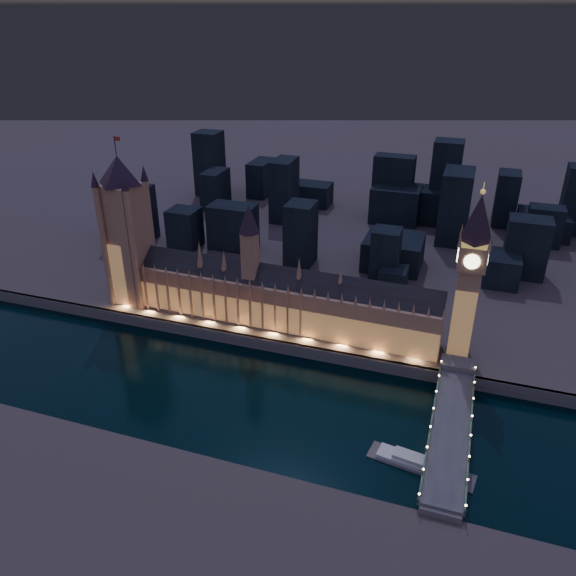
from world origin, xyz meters
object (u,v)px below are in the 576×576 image
(elizabeth_tower, at_px, (471,265))
(victoria_tower, at_px, (126,224))
(westminster_bridge, at_px, (450,427))
(palace_of_westminster, at_px, (279,298))
(river_boat, at_px, (421,464))

(elizabeth_tower, bearing_deg, victoria_tower, -180.00)
(elizabeth_tower, distance_m, westminster_bridge, 88.51)
(elizabeth_tower, bearing_deg, palace_of_westminster, -179.91)
(victoria_tower, bearing_deg, elizabeth_tower, 0.00)
(palace_of_westminster, height_order, elizabeth_tower, elizabeth_tower)
(palace_of_westminster, height_order, westminster_bridge, palace_of_westminster)
(victoria_tower, bearing_deg, westminster_bridge, -16.60)
(victoria_tower, xyz_separation_m, elizabeth_tower, (218.00, 0.00, 2.14))
(elizabeth_tower, xyz_separation_m, river_boat, (-9.54, -90.43, -64.09))
(westminster_bridge, relative_size, river_boat, 2.22)
(palace_of_westminster, distance_m, victoria_tower, 113.07)
(victoria_tower, height_order, elizabeth_tower, victoria_tower)
(victoria_tower, relative_size, river_boat, 2.21)
(palace_of_westminster, bearing_deg, victoria_tower, 179.91)
(elizabeth_tower, relative_size, river_boat, 2.04)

